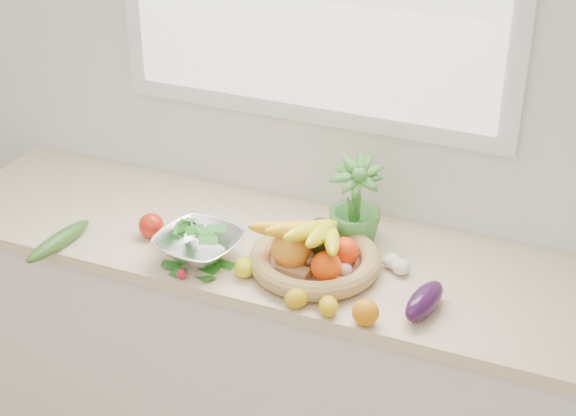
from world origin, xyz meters
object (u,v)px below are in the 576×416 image
at_px(potted_herb, 355,204).
at_px(cucumber, 58,241).
at_px(eggplant, 424,301).
at_px(fruit_basket, 314,253).
at_px(colander_with_spinach, 199,241).
at_px(apple, 151,225).

bearing_deg(potted_herb, cucumber, -153.98).
bearing_deg(cucumber, potted_herb, 26.02).
bearing_deg(eggplant, potted_herb, 136.60).
height_order(eggplant, cucumber, eggplant).
height_order(cucumber, potted_herb, potted_herb).
relative_size(fruit_basket, colander_with_spinach, 1.72).
xyz_separation_m(eggplant, cucumber, (-1.12, -0.11, -0.01)).
distance_m(apple, eggplant, 0.90).
relative_size(cucumber, colander_with_spinach, 0.97).
distance_m(potted_herb, fruit_basket, 0.22).
bearing_deg(potted_herb, colander_with_spinach, -143.53).
bearing_deg(fruit_basket, apple, -177.38).
xyz_separation_m(apple, fruit_basket, (0.54, 0.02, 0.02)).
height_order(apple, potted_herb, potted_herb).
relative_size(potted_herb, fruit_basket, 0.61).
bearing_deg(eggplant, colander_with_spinach, -179.88).
bearing_deg(cucumber, eggplant, 5.74).
xyz_separation_m(cucumber, potted_herb, (0.82, 0.40, 0.10)).
xyz_separation_m(fruit_basket, colander_with_spinach, (-0.34, -0.08, 0.01)).
relative_size(apple, eggplant, 0.42).
xyz_separation_m(eggplant, potted_herb, (-0.30, 0.29, 0.09)).
relative_size(cucumber, potted_herb, 0.92).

